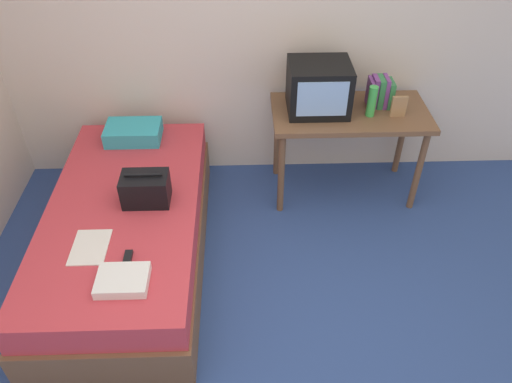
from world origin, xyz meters
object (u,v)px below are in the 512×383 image
tv (319,87)px  folded_towel (123,280)px  remote_dark (127,261)px  pillow (133,132)px  handbag (146,189)px  bed (129,232)px  book_row (380,92)px  magazine (90,247)px  picture_frame (399,106)px  desk (349,122)px  water_bottle (372,101)px

tv → folded_towel: (-1.22, -1.42, -0.39)m
tv → remote_dark: size_ratio=2.82×
pillow → folded_towel: size_ratio=1.47×
pillow → handbag: bearing=-74.8°
bed → book_row: 2.08m
pillow → handbag: size_ratio=1.37×
magazine → folded_towel: folded_towel is taller
handbag → picture_frame: bearing=19.3°
desk → magazine: 2.05m
water_bottle → picture_frame: 0.20m
desk → pillow: (-1.63, 0.03, -0.08)m
desk → book_row: (0.22, 0.07, 0.20)m
water_bottle → tv: bearing=165.6°
handbag → folded_towel: (-0.04, -0.70, -0.07)m
handbag → tv: bearing=31.6°
remote_dark → folded_towel: folded_towel is taller
handbag → pillow: bearing=105.2°
book_row → remote_dark: (-1.70, -1.31, -0.34)m
bed → magazine: bearing=-106.7°
bed → remote_dark: 0.59m
water_bottle → book_row: 0.17m
water_bottle → pillow: bearing=176.6°
picture_frame → remote_dark: bearing=-147.3°
pillow → water_bottle: bearing=-3.4°
handbag → desk: bearing=26.1°
desk → pillow: bearing=178.8°
tv → book_row: size_ratio=1.93×
water_bottle → folded_towel: water_bottle is taller
desk → folded_towel: bearing=-136.4°
book_row → handbag: 1.84m
tv → pillow: tv is taller
picture_frame → magazine: 2.30m
remote_dark → folded_towel: bearing=-88.1°
desk → handbag: 1.60m
magazine → handbag: bearing=55.9°
picture_frame → magazine: size_ratio=0.55×
bed → book_row: (1.82, 0.80, 0.61)m
pillow → handbag: (0.20, -0.74, 0.04)m
book_row → handbag: book_row is taller
book_row → folded_towel: book_row is taller
desk → pillow: size_ratio=2.81×
magazine → remote_dark: remote_dark is taller
water_bottle → handbag: (-1.56, -0.63, -0.25)m
picture_frame → pillow: 1.98m
desk → picture_frame: 0.38m
book_row → handbag: (-1.65, -0.78, -0.25)m
tv → water_bottle: (0.37, -0.10, -0.07)m
pillow → remote_dark: size_ratio=2.64×
tv → water_bottle: bearing=-14.4°
water_bottle → pillow: water_bottle is taller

